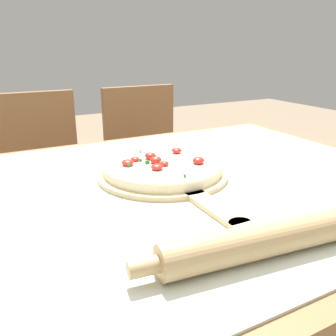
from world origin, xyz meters
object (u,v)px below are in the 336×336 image
pizza_peel (166,176)px  chair_left (41,179)px  pizza (162,166)px  chair_right (148,162)px  rolling_pin (274,238)px

pizza_peel → chair_left: (-0.20, 0.82, -0.25)m
pizza → chair_right: 0.90m
pizza → chair_left: bearing=104.0°
rolling_pin → chair_right: size_ratio=0.55×
rolling_pin → chair_right: (0.33, 1.21, -0.27)m
pizza_peel → pizza: pizza is taller
pizza_peel → rolling_pin: 0.39m
pizza → chair_left: 0.87m
rolling_pin → chair_left: (-0.19, 1.21, -0.27)m
rolling_pin → chair_left: 1.25m
chair_left → pizza_peel: bearing=-76.3°
chair_left → chair_right: size_ratio=1.00×
chair_left → chair_right: bearing=0.1°
rolling_pin → chair_left: chair_left is taller
pizza → rolling_pin: bearing=-91.0°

